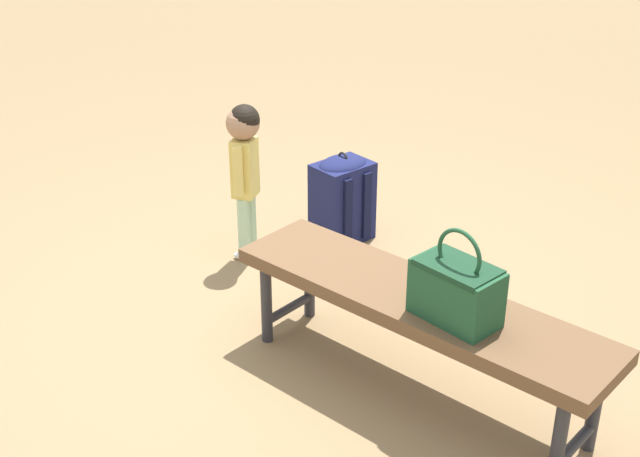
% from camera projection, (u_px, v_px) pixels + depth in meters
% --- Properties ---
extents(ground_plane, '(40.00, 40.00, 0.00)m').
position_uv_depth(ground_plane, '(301.00, 310.00, 4.04)').
color(ground_plane, '#8C704C').
rests_on(ground_plane, ground).
extents(park_bench, '(1.62, 0.51, 0.45)m').
position_uv_depth(park_bench, '(418.00, 307.00, 3.31)').
color(park_bench, brown).
rests_on(park_bench, ground).
extents(handbag, '(0.33, 0.20, 0.37)m').
position_uv_depth(handbag, '(456.00, 289.00, 3.08)').
color(handbag, '#1E4C2D').
rests_on(handbag, park_bench).
extents(child_standing, '(0.17, 0.21, 0.84)m').
position_uv_depth(child_standing, '(245.00, 159.00, 4.27)').
color(child_standing, '#B2D8B2').
rests_on(child_standing, ground).
extents(backpack_large, '(0.29, 0.32, 0.51)m').
position_uv_depth(backpack_large, '(342.00, 196.00, 4.59)').
color(backpack_large, '#191E4C').
rests_on(backpack_large, ground).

